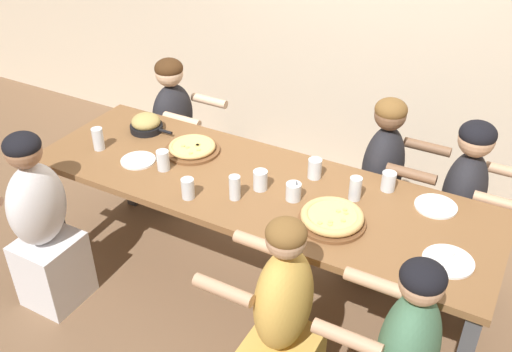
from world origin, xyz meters
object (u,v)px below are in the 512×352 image
empty_plate_a (436,206)px  diner_near_left (43,229)px  drinking_glass_g (355,190)px  diner_far_left (175,136)px  skillet_bowl (146,124)px  diner_near_midright (282,329)px  pizza_board_main (332,218)px  drinking_glass_d (98,140)px  diner_far_right (459,215)px  drinking_glass_e (260,181)px  drinking_glass_b (315,170)px  pizza_board_second (192,148)px  cocktail_glass_blue (293,192)px  empty_plate_c (138,160)px  drinking_glass_f (188,188)px  diner_far_midright (380,192)px  empty_plate_b (448,261)px  drinking_glass_c (163,162)px  drinking_glass_a (388,182)px  drinking_glass_h (235,189)px

empty_plate_a → diner_near_left: 2.17m
drinking_glass_g → diner_far_left: 1.68m
skillet_bowl → diner_near_midright: 1.67m
diner_near_left → pizza_board_main: bearing=-71.6°
skillet_bowl → diner_near_midright: size_ratio=0.27×
drinking_glass_d → diner_far_right: diner_far_right is taller
empty_plate_a → drinking_glass_e: 0.93m
empty_plate_a → drinking_glass_d: 1.98m
empty_plate_a → drinking_glass_b: (-0.67, -0.04, 0.04)m
pizza_board_second → cocktail_glass_blue: size_ratio=2.78×
drinking_glass_e → diner_far_right: 1.22m
drinking_glass_b → drinking_glass_e: 0.32m
empty_plate_c → diner_far_left: size_ratio=0.18×
drinking_glass_f → diner_far_midright: 1.26m
drinking_glass_d → diner_near_midright: diner_near_midright is taller
skillet_bowl → diner_far_left: (-0.12, 0.44, -0.33)m
skillet_bowl → drinking_glass_g: (1.44, -0.08, 0.01)m
skillet_bowl → empty_plate_c: skillet_bowl is taller
drinking_glass_g → empty_plate_c: bearing=-168.6°
empty_plate_a → diner_near_midright: bearing=-115.9°
diner_near_midright → pizza_board_second: bearing=52.5°
empty_plate_a → drinking_glass_f: size_ratio=1.92×
pizza_board_main → diner_far_midright: 0.83m
pizza_board_main → empty_plate_b: (0.58, -0.01, -0.03)m
skillet_bowl → diner_near_left: diner_near_left is taller
pizza_board_second → drinking_glass_c: drinking_glass_c is taller
drinking_glass_b → drinking_glass_c: drinking_glass_c is taller
drinking_glass_f → diner_far_midright: size_ratio=0.10×
drinking_glass_g → diner_near_left: 1.76m
pizza_board_second → diner_near_midright: (0.99, -0.76, -0.30)m
drinking_glass_a → drinking_glass_c: bearing=-160.7°
drinking_glass_f → diner_near_midright: size_ratio=0.10×
diner_near_midright → drinking_glass_a: bearing=-10.0°
drinking_glass_f → diner_near_midright: (0.74, -0.35, -0.33)m
cocktail_glass_blue → drinking_glass_a: cocktail_glass_blue is taller
empty_plate_c → drinking_glass_b: bearing=19.3°
drinking_glass_c → empty_plate_c: bearing=-179.1°
drinking_glass_h → drinking_glass_d: bearing=177.0°
pizza_board_main → diner_near_left: 1.64m
drinking_glass_b → drinking_glass_g: size_ratio=0.88×
pizza_board_main → drinking_glass_b: (-0.25, 0.35, 0.02)m
pizza_board_main → drinking_glass_h: drinking_glass_h is taller
empty_plate_a → diner_near_left: diner_near_left is taller
cocktail_glass_blue → drinking_glass_g: drinking_glass_g is taller
empty_plate_a → empty_plate_c: 1.69m
empty_plate_b → drinking_glass_g: 0.62m
pizza_board_second → diner_far_midright: (1.03, 0.52, -0.29)m
skillet_bowl → diner_near_left: bearing=-98.1°
cocktail_glass_blue → drinking_glass_c: 0.78m
pizza_board_second → drinking_glass_a: drinking_glass_a is taller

